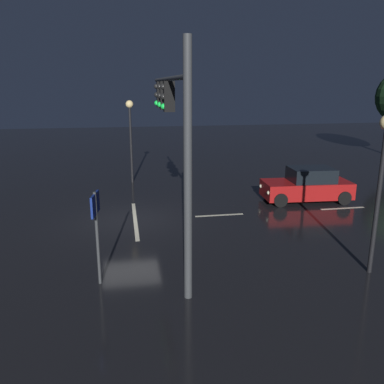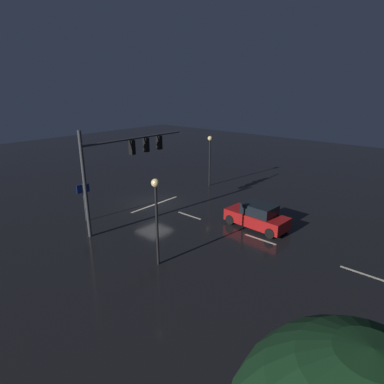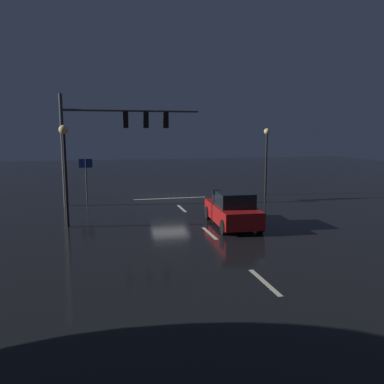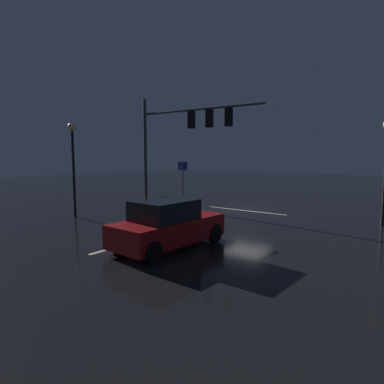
{
  "view_description": "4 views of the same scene",
  "coord_description": "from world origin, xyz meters",
  "px_view_note": "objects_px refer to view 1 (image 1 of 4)",
  "views": [
    {
      "loc": [
        16.67,
        -0.17,
        5.67
      ],
      "look_at": [
        1.06,
        2.57,
        1.43
      ],
      "focal_mm": 37.57,
      "sensor_mm": 36.0,
      "label": 1
    },
    {
      "loc": [
        16.93,
        18.97,
        9.35
      ],
      "look_at": [
        -0.94,
        3.43,
        1.51
      ],
      "focal_mm": 30.44,
      "sensor_mm": 36.0,
      "label": 2
    },
    {
      "loc": [
        4.84,
        26.5,
        4.51
      ],
      "look_at": [
        -0.49,
        4.63,
        1.08
      ],
      "focal_mm": 36.56,
      "sensor_mm": 36.0,
      "label": 3
    },
    {
      "loc": [
        -9.17,
        17.77,
        3.3
      ],
      "look_at": [
        0.08,
        5.34,
        1.55
      ],
      "focal_mm": 31.79,
      "sensor_mm": 36.0,
      "label": 4
    }
  ],
  "objects_px": {
    "traffic_signal_assembly": "(172,116)",
    "street_lamp_left_kerb": "(130,125)",
    "street_lamp_right_kerb": "(382,165)",
    "route_sign": "(96,219)",
    "car_approaching": "(307,186)"
  },
  "relations": [
    {
      "from": "traffic_signal_assembly",
      "to": "street_lamp_left_kerb",
      "type": "xyz_separation_m",
      "value": [
        -10.78,
        -1.08,
        -1.32
      ]
    },
    {
      "from": "street_lamp_left_kerb",
      "to": "street_lamp_right_kerb",
      "type": "xyz_separation_m",
      "value": [
        13.35,
        6.94,
        0.03
      ]
    },
    {
      "from": "street_lamp_left_kerb",
      "to": "street_lamp_right_kerb",
      "type": "height_order",
      "value": "street_lamp_right_kerb"
    },
    {
      "from": "traffic_signal_assembly",
      "to": "route_sign",
      "type": "distance_m",
      "value": 4.08
    },
    {
      "from": "traffic_signal_assembly",
      "to": "street_lamp_right_kerb",
      "type": "bearing_deg",
      "value": 66.34
    },
    {
      "from": "route_sign",
      "to": "traffic_signal_assembly",
      "type": "bearing_deg",
      "value": 127.63
    },
    {
      "from": "street_lamp_left_kerb",
      "to": "route_sign",
      "type": "xyz_separation_m",
      "value": [
        12.65,
        -1.33,
        -1.38
      ]
    },
    {
      "from": "traffic_signal_assembly",
      "to": "car_approaching",
      "type": "bearing_deg",
      "value": 125.07
    },
    {
      "from": "car_approaching",
      "to": "route_sign",
      "type": "distance_m",
      "value": 12.19
    },
    {
      "from": "traffic_signal_assembly",
      "to": "street_lamp_right_kerb",
      "type": "distance_m",
      "value": 6.52
    },
    {
      "from": "car_approaching",
      "to": "street_lamp_left_kerb",
      "type": "height_order",
      "value": "street_lamp_left_kerb"
    },
    {
      "from": "traffic_signal_assembly",
      "to": "route_sign",
      "type": "relative_size",
      "value": 3.08
    },
    {
      "from": "street_lamp_right_kerb",
      "to": "route_sign",
      "type": "relative_size",
      "value": 1.74
    },
    {
      "from": "street_lamp_left_kerb",
      "to": "traffic_signal_assembly",
      "type": "bearing_deg",
      "value": 5.74
    },
    {
      "from": "street_lamp_left_kerb",
      "to": "route_sign",
      "type": "height_order",
      "value": "street_lamp_left_kerb"
    }
  ]
}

